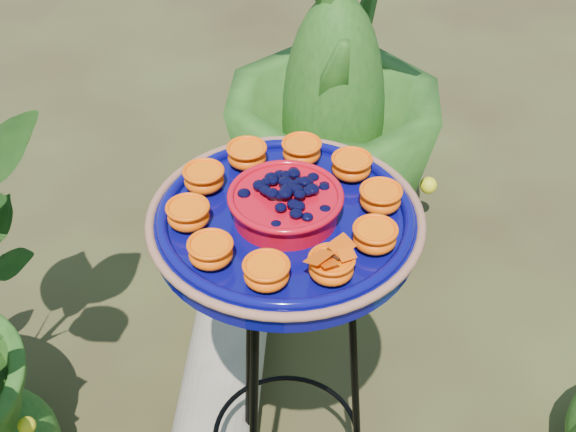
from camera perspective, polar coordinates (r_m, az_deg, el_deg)
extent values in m
torus|color=black|center=(1.24, -0.17, -1.67)|extent=(0.24, 0.24, 0.01)
cylinder|color=black|center=(1.61, -2.76, -9.66)|extent=(0.02, 0.08, 0.79)
cylinder|color=black|center=(1.55, 4.81, -12.47)|extent=(0.07, 0.05, 0.79)
cylinder|color=#070755|center=(1.22, -0.17, -0.66)|extent=(0.43, 0.43, 0.04)
torus|color=#9B5C46|center=(1.21, -0.17, -0.08)|extent=(0.43, 0.43, 0.01)
torus|color=#070755|center=(1.21, -0.17, 0.05)|extent=(0.39, 0.39, 0.02)
cylinder|color=#B50615|center=(1.20, -0.17, 0.70)|extent=(0.17, 0.17, 0.04)
torus|color=#B50615|center=(1.19, -0.17, 1.44)|extent=(0.17, 0.17, 0.01)
ellipsoid|color=black|center=(1.18, -0.17, 1.65)|extent=(0.14, 0.14, 0.03)
ellipsoid|color=#EF5E02|center=(1.29, 4.53, 3.40)|extent=(0.06, 0.06, 0.03)
cylinder|color=#FF5905|center=(1.28, 4.57, 3.97)|extent=(0.06, 0.06, 0.01)
ellipsoid|color=#EF5E02|center=(1.32, 0.97, 4.52)|extent=(0.06, 0.06, 0.03)
cylinder|color=#FF5905|center=(1.31, 0.98, 5.08)|extent=(0.06, 0.06, 0.01)
ellipsoid|color=#EF5E02|center=(1.31, -2.94, 4.21)|extent=(0.06, 0.06, 0.03)
cylinder|color=#FF5905|center=(1.30, -2.96, 4.77)|extent=(0.06, 0.06, 0.01)
ellipsoid|color=#EF5E02|center=(1.26, -5.99, 2.54)|extent=(0.06, 0.06, 0.03)
cylinder|color=#FF5905|center=(1.25, -6.04, 3.11)|extent=(0.06, 0.06, 0.01)
ellipsoid|color=#EF5E02|center=(1.20, -7.09, -0.05)|extent=(0.06, 0.06, 0.03)
cylinder|color=#FF5905|center=(1.19, -7.15, 0.53)|extent=(0.06, 0.06, 0.01)
ellipsoid|color=#EF5E02|center=(1.13, -5.51, -2.69)|extent=(0.06, 0.06, 0.03)
cylinder|color=#FF5905|center=(1.12, -5.56, -2.10)|extent=(0.06, 0.06, 0.01)
ellipsoid|color=#EF5E02|center=(1.10, -1.54, -4.21)|extent=(0.06, 0.06, 0.03)
cylinder|color=#FF5905|center=(1.09, -1.56, -3.61)|extent=(0.06, 0.06, 0.01)
ellipsoid|color=#EF5E02|center=(1.11, 3.09, -3.76)|extent=(0.06, 0.06, 0.03)
cylinder|color=#FF5905|center=(1.10, 3.12, -3.17)|extent=(0.06, 0.06, 0.01)
ellipsoid|color=#EF5E02|center=(1.16, 6.18, -1.62)|extent=(0.06, 0.06, 0.03)
cylinder|color=#FF5905|center=(1.15, 6.23, -1.03)|extent=(0.06, 0.06, 0.01)
ellipsoid|color=#EF5E02|center=(1.23, 6.58, 1.13)|extent=(0.06, 0.06, 0.03)
cylinder|color=#FF5905|center=(1.22, 6.63, 1.71)|extent=(0.06, 0.06, 0.01)
cylinder|color=black|center=(1.09, 3.14, -2.83)|extent=(0.01, 0.03, 0.00)
cube|color=#F05B04|center=(1.08, 2.21, -2.95)|extent=(0.04, 0.03, 0.01)
cube|color=#F05B04|center=(1.10, 3.83, -2.09)|extent=(0.04, 0.03, 0.01)
cylinder|color=gray|center=(2.00, -4.43, -9.98)|extent=(0.51, 0.55, 0.19)
imported|color=#1B4412|center=(2.19, 3.37, 11.00)|extent=(0.87, 0.87, 1.12)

